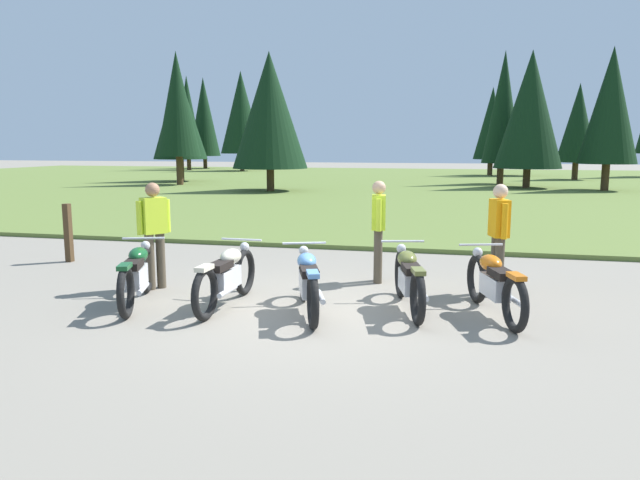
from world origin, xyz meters
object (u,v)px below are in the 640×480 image
Objects in this scene: rider_near_row_end at (499,232)px; rider_with_back_turned at (378,225)px; motorcycle_british_green at (137,274)px; motorcycle_orange at (494,284)px; motorcycle_cream at (227,276)px; rider_in_hivis_vest at (154,229)px; motorcycle_sky_blue at (308,281)px; motorcycle_olive at (409,279)px; trail_marker_post at (68,233)px.

rider_with_back_turned is (-1.87, 0.39, 0.00)m from rider_near_row_end.
motorcycle_british_green and motorcycle_orange have the same top height.
motorcycle_cream is 1.74m from rider_in_hivis_vest.
motorcycle_sky_blue is 1.21× the size of rider_in_hivis_vest.
motorcycle_british_green and motorcycle_olive have the same top height.
motorcycle_british_green is 1.21× the size of rider_near_row_end.
rider_with_back_turned reaches higher than motorcycle_cream.
rider_near_row_end is at bearing 44.80° from motorcycle_olive.
rider_in_hivis_vest reaches higher than motorcycle_orange.
motorcycle_british_green is 1.79× the size of trail_marker_post.
motorcycle_cream is 1.86× the size of trail_marker_post.
rider_with_back_turned is (-0.65, 1.60, 0.51)m from motorcycle_olive.
rider_with_back_turned reaches higher than motorcycle_sky_blue.
motorcycle_cream is (1.28, 0.19, 0.00)m from motorcycle_british_green.
motorcycle_cream and motorcycle_orange have the same top height.
motorcycle_olive is at bearing 9.41° from motorcycle_cream.
rider_in_hivis_vest is 3.57m from rider_with_back_turned.
trail_marker_post is (-2.73, 1.63, -0.38)m from rider_in_hivis_vest.
rider_in_hivis_vest is (-2.68, 0.80, 0.51)m from motorcycle_sky_blue.
motorcycle_orange is at bearing -14.25° from trail_marker_post.
rider_near_row_end is at bearing 20.01° from motorcycle_british_green.
rider_near_row_end reaches higher than motorcycle_orange.
motorcycle_sky_blue is 1.21× the size of rider_with_back_turned.
motorcycle_british_green is 1.21× the size of rider_with_back_turned.
motorcycle_british_green is 0.96× the size of motorcycle_cream.
trail_marker_post is at bearing 149.20° from rider_in_hivis_vest.
motorcycle_sky_blue is 0.99× the size of motorcycle_orange.
motorcycle_olive is at bearing 9.11° from motorcycle_british_green.
rider_with_back_turned is at bearing 35.21° from motorcycle_british_green.
motorcycle_british_green is 4.92m from motorcycle_orange.
trail_marker_post reaches higher than motorcycle_orange.
rider_with_back_turned is at bearing 72.60° from motorcycle_sky_blue.
rider_with_back_turned is at bearing 168.34° from rider_near_row_end.
trail_marker_post is (-7.93, 0.74, -0.38)m from rider_near_row_end.
trail_marker_post reaches higher than motorcycle_sky_blue.
motorcycle_orange is 5.14m from rider_in_hivis_vest.
motorcycle_orange is at bearing 5.85° from motorcycle_cream.
trail_marker_post is at bearing 176.68° from rider_with_back_turned.
trail_marker_post is at bearing 150.80° from motorcycle_cream.
rider_in_hivis_vest is 3.21m from trail_marker_post.
motorcycle_cream is 4.08m from rider_near_row_end.
rider_with_back_turned is 1.48× the size of trail_marker_post.
motorcycle_orange is (2.42, 0.44, 0.00)m from motorcycle_sky_blue.
motorcycle_sky_blue is at bearing -169.74° from motorcycle_orange.
motorcycle_british_green is at bearing -170.89° from motorcycle_olive.
motorcycle_orange is at bearing -42.74° from rider_with_back_turned.
rider_near_row_end reaches higher than motorcycle_sky_blue.
motorcycle_olive and motorcycle_orange have the same top height.
motorcycle_olive is 1.79m from rider_near_row_end.
rider_with_back_turned is (3.33, 1.28, 0.00)m from rider_in_hivis_vest.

